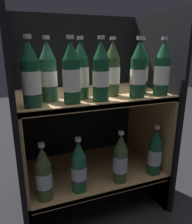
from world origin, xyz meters
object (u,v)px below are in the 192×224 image
bottle_upper_front_4 (162,71)px  bottle_lower_front_0 (44,175)px  bottle_upper_front_2 (101,73)px  bottle_lower_front_2 (120,160)px  bottle_upper_back_2 (112,71)px  bottle_upper_front_3 (138,71)px  bottle_upper_front_1 (72,75)px  bottle_upper_front_0 (31,77)px  bottle_upper_back_1 (81,72)px  bottle_upper_back_0 (48,73)px  bottle_lower_front_1 (79,168)px  bottle_lower_front_3 (155,153)px  bottle_upper_back_3 (141,69)px

bottle_upper_front_4 → bottle_lower_front_0: size_ratio=1.00×
bottle_upper_front_2 → bottle_lower_front_2: bottle_upper_front_2 is taller
bottle_upper_back_2 → bottle_upper_front_3: bearing=-41.8°
bottle_upper_front_1 → bottle_upper_front_0: bearing=180.0°
bottle_upper_back_1 → bottle_upper_back_2: same height
bottle_upper_back_0 → bottle_lower_front_1: bottle_upper_back_0 is taller
bottle_upper_front_2 → bottle_lower_front_3: bottle_upper_front_2 is taller
bottle_lower_front_1 → bottle_lower_front_3: same height
bottle_upper_front_1 → bottle_upper_back_2: bearing=20.3°
bottle_upper_front_0 → bottle_upper_back_0: (0.07, 0.07, 0.00)m
bottle_upper_front_2 → bottle_lower_front_3: size_ratio=1.00×
bottle_lower_front_0 → bottle_lower_front_1: bearing=-0.0°
bottle_upper_front_3 → bottle_upper_back_0: same height
bottle_upper_back_3 → bottle_lower_front_2: 0.42m
bottle_upper_front_3 → bottle_lower_front_3: 0.41m
bottle_upper_front_4 → bottle_upper_back_2: same height
bottle_upper_front_3 → bottle_lower_front_0: size_ratio=1.00×
bottle_upper_back_1 → bottle_lower_front_3: bearing=-12.2°
bottle_upper_front_2 → bottle_upper_front_4: bearing=0.0°
bottle_upper_front_0 → bottle_upper_front_3: (0.43, 0.00, 0.00)m
bottle_upper_front_4 → bottle_upper_front_1: bearing=-180.0°
bottle_upper_front_3 → bottle_upper_back_2: 0.11m
bottle_upper_front_4 → bottle_lower_front_3: (-0.00, 0.00, -0.39)m
bottle_lower_front_0 → bottle_lower_front_1: (0.15, -0.00, 0.00)m
bottle_upper_front_1 → bottle_upper_front_3: same height
bottle_upper_back_2 → bottle_upper_front_4: bearing=-20.2°
bottle_lower_front_1 → bottle_lower_front_2: same height
bottle_lower_front_1 → bottle_lower_front_2: 0.20m
bottle_upper_back_2 → bottle_lower_front_0: 0.52m
bottle_upper_back_2 → bottle_lower_front_2: size_ratio=1.00×
bottle_upper_back_3 → bottle_lower_front_1: 0.52m
bottle_upper_back_2 → bottle_lower_front_0: size_ratio=1.00×
bottle_upper_back_2 → bottle_lower_front_3: 0.45m
bottle_upper_front_3 → bottle_upper_back_1: bearing=161.7°
bottle_upper_front_0 → bottle_upper_front_3: 0.43m
bottle_upper_front_0 → bottle_upper_back_1: same height
bottle_upper_front_2 → bottle_upper_front_4: (0.29, 0.00, -0.00)m
bottle_upper_front_4 → bottle_upper_back_1: 0.35m
bottle_upper_front_4 → bottle_lower_front_0: (-0.53, 0.00, -0.39)m
bottle_lower_front_0 → bottle_upper_front_4: bearing=-0.0°
bottle_upper_back_1 → bottle_upper_back_2: bearing=-0.0°
bottle_lower_front_1 → bottle_lower_front_2: size_ratio=1.00×
bottle_upper_front_3 → bottle_lower_front_1: bearing=180.0°
bottle_upper_back_0 → bottle_lower_front_0: (-0.06, -0.07, -0.40)m
bottle_upper_back_2 → bottle_lower_front_2: 0.40m
bottle_upper_back_0 → bottle_upper_back_2: size_ratio=1.00×
bottle_upper_back_3 → bottle_upper_front_3: bearing=-128.7°
bottle_upper_back_2 → bottle_lower_front_2: (0.01, -0.07, -0.40)m
bottle_upper_front_1 → bottle_upper_back_1: bearing=51.7°
bottle_upper_back_3 → bottle_upper_back_2: bearing=180.0°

